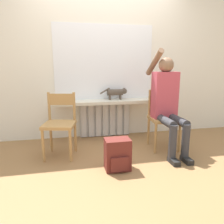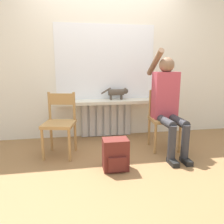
{
  "view_description": "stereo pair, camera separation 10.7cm",
  "coord_description": "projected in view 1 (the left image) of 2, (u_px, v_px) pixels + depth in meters",
  "views": [
    {
      "loc": [
        -0.63,
        -2.45,
        1.22
      ],
      "look_at": [
        0.0,
        0.56,
        0.55
      ],
      "focal_mm": 35.0,
      "sensor_mm": 36.0,
      "label": 1
    },
    {
      "loc": [
        -0.52,
        -2.47,
        1.22
      ],
      "look_at": [
        0.0,
        0.56,
        0.55
      ],
      "focal_mm": 35.0,
      "sensor_mm": 36.0,
      "label": 2
    }
  ],
  "objects": [
    {
      "name": "windowsill",
      "position": [
        106.0,
        102.0,
        3.58
      ],
      "size": [
        1.7,
        0.33,
        0.05
      ],
      "color": "beige",
      "rests_on": "radiator"
    },
    {
      "name": "chair_left",
      "position": [
        60.0,
        123.0,
        2.91
      ],
      "size": [
        0.47,
        0.47,
        0.85
      ],
      "rotation": [
        0.0,
        0.0,
        -0.22
      ],
      "color": "#B2844C",
      "rests_on": "ground_plane"
    },
    {
      "name": "backpack",
      "position": [
        118.0,
        155.0,
        2.57
      ],
      "size": [
        0.3,
        0.24,
        0.38
      ],
      "color": "maroon",
      "rests_on": "ground_plane"
    },
    {
      "name": "ground_plane",
      "position": [
        121.0,
        164.0,
        2.73
      ],
      "size": [
        12.0,
        12.0,
        0.0
      ],
      "primitive_type": "plane",
      "color": "olive"
    },
    {
      "name": "window_glass",
      "position": [
        104.0,
        63.0,
        3.6
      ],
      "size": [
        1.63,
        0.01,
        1.21
      ],
      "color": "white",
      "rests_on": "windowsill"
    },
    {
      "name": "wall_with_window",
      "position": [
        104.0,
        57.0,
        3.61
      ],
      "size": [
        7.0,
        0.06,
        2.7
      ],
      "color": "white",
      "rests_on": "ground_plane"
    },
    {
      "name": "cat",
      "position": [
        117.0,
        92.0,
        3.62
      ],
      "size": [
        0.46,
        0.1,
        0.21
      ],
      "color": "#4C4238",
      "rests_on": "windowsill"
    },
    {
      "name": "person",
      "position": [
        168.0,
        100.0,
        3.04
      ],
      "size": [
        0.36,
        1.03,
        1.44
      ],
      "color": "#333338",
      "rests_on": "ground_plane"
    },
    {
      "name": "chair_right",
      "position": [
        163.0,
        118.0,
        3.21
      ],
      "size": [
        0.43,
        0.43,
        0.85
      ],
      "rotation": [
        0.0,
        0.0,
        -0.08
      ],
      "color": "#B2844C",
      "rests_on": "ground_plane"
    },
    {
      "name": "radiator",
      "position": [
        105.0,
        119.0,
        3.76
      ],
      "size": [
        0.86,
        0.08,
        0.6
      ],
      "color": "silver",
      "rests_on": "ground_plane"
    }
  ]
}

